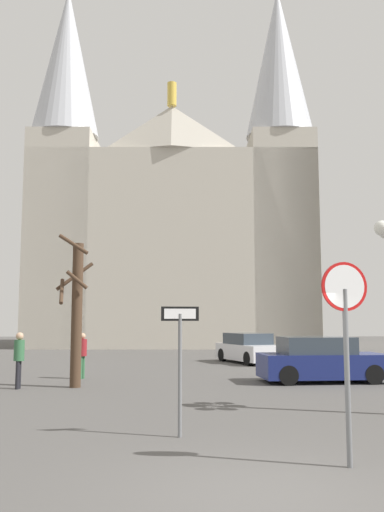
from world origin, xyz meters
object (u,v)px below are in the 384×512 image
object	(u,v)px
cathedral	(174,233)
one_way_arrow_sign	(180,352)
parked_car_near_white	(249,349)
stop_sign	(345,323)
pedestrian_standing	(19,355)
pedestrian_walking	(82,351)
parked_car_far_navy	(321,361)
bare_tree	(76,310)

from	to	relation	value
cathedral	one_way_arrow_sign	world-z (taller)	cathedral
parked_car_near_white	one_way_arrow_sign	bearing A→B (deg)	-101.45
stop_sign	pedestrian_standing	size ratio (longest dim) A/B	1.74
stop_sign	pedestrian_walking	size ratio (longest dim) A/B	1.83
cathedral	pedestrian_standing	world-z (taller)	cathedral
parked_car_far_navy	pedestrian_standing	bearing A→B (deg)	-170.70
pedestrian_walking	bare_tree	bearing A→B (deg)	-85.11
stop_sign	parked_car_near_white	distance (m)	18.86
one_way_arrow_sign	pedestrian_standing	size ratio (longest dim) A/B	1.38
parked_car_far_navy	parked_car_near_white	bearing A→B (deg)	99.73
bare_tree	pedestrian_standing	world-z (taller)	bare_tree
parked_car_near_white	pedestrian_walking	xyz separation A→B (m)	(-6.88, -6.97, 0.30)
cathedral	pedestrian_standing	bearing A→B (deg)	-99.21
pedestrian_standing	bare_tree	bearing A→B (deg)	11.34
cathedral	pedestrian_walking	distance (m)	25.90
pedestrian_walking	one_way_arrow_sign	bearing A→B (deg)	-70.28
cathedral	bare_tree	distance (m)	27.84
stop_sign	bare_tree	xyz separation A→B (m)	(-5.73, 9.35, 0.34)
cathedral	parked_car_far_navy	distance (m)	27.48
one_way_arrow_sign	parked_car_near_white	xyz separation A→B (m)	(3.39, 16.72, -0.85)
bare_tree	parked_car_far_navy	distance (m)	8.34
one_way_arrow_sign	bare_tree	distance (m)	8.03
parked_car_near_white	pedestrian_walking	size ratio (longest dim) A/B	2.78
cathedral	one_way_arrow_sign	bearing A→B (deg)	-89.12
stop_sign	bare_tree	bearing A→B (deg)	121.51
pedestrian_standing	parked_car_near_white	bearing A→B (deg)	49.59
one_way_arrow_sign	parked_car_far_navy	world-z (taller)	one_way_arrow_sign
one_way_arrow_sign	bare_tree	bearing A→B (deg)	114.28
pedestrian_standing	parked_car_far_navy	bearing A→B (deg)	9.30
cathedral	pedestrian_standing	size ratio (longest dim) A/B	17.04
cathedral	bare_tree	xyz separation A→B (m)	(-2.76, -26.86, -6.76)
stop_sign	parked_car_far_navy	xyz separation A→B (m)	(2.34, 10.61, -1.35)
cathedral	stop_sign	bearing A→B (deg)	-85.31
one_way_arrow_sign	cathedral	bearing A→B (deg)	90.88
stop_sign	parked_car_near_white	bearing A→B (deg)	87.14
cathedral	parked_car_near_white	bearing A→B (deg)	-77.35
parked_car_near_white	parked_car_far_navy	size ratio (longest dim) A/B	1.04
parked_car_near_white	bare_tree	bearing A→B (deg)	-125.23
stop_sign	parked_car_far_navy	size ratio (longest dim) A/B	0.68
cathedral	parked_car_far_navy	xyz separation A→B (m)	(5.31, -25.60, -8.45)
cathedral	parked_car_far_navy	world-z (taller)	cathedral
one_way_arrow_sign	parked_car_near_white	bearing A→B (deg)	78.55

